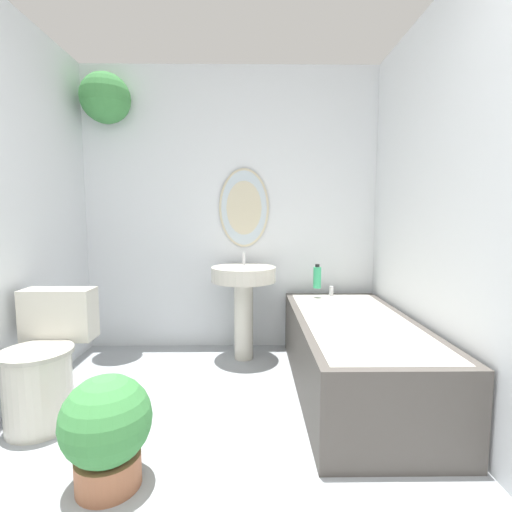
{
  "coord_description": "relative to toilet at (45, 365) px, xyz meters",
  "views": [
    {
      "loc": [
        0.18,
        -0.45,
        1.14
      ],
      "look_at": [
        0.2,
        1.71,
        0.91
      ],
      "focal_mm": 26.0,
      "sensor_mm": 36.0,
      "label": 1
    }
  ],
  "objects": [
    {
      "name": "toilet",
      "position": [
        0.0,
        0.0,
        0.0
      ],
      "size": [
        0.41,
        0.52,
        0.72
      ],
      "color": "beige",
      "rests_on": "ground_plane"
    },
    {
      "name": "bathtub",
      "position": [
        1.83,
        0.33,
        -0.06
      ],
      "size": [
        0.75,
        1.64,
        0.56
      ],
      "color": "#4C4742",
      "rests_on": "ground_plane"
    },
    {
      "name": "wall_right",
      "position": [
        2.25,
        -0.18,
        0.88
      ],
      "size": [
        0.06,
        2.88,
        2.4
      ],
      "color": "silver",
      "rests_on": "ground_plane"
    },
    {
      "name": "potted_plant",
      "position": [
        0.55,
        -0.53,
        -0.06
      ],
      "size": [
        0.38,
        0.38,
        0.48
      ],
      "color": "#9E6042",
      "rests_on": "ground_plane"
    },
    {
      "name": "shampoo_bottle",
      "position": [
        1.69,
        0.98,
        0.33
      ],
      "size": [
        0.06,
        0.06,
        0.2
      ],
      "color": "#38B275",
      "rests_on": "bathtub"
    },
    {
      "name": "wall_back",
      "position": [
        0.84,
        1.21,
        1.01
      ],
      "size": [
        2.6,
        0.39,
        2.4
      ],
      "color": "silver",
      "rests_on": "ground_plane"
    },
    {
      "name": "pedestal_sink",
      "position": [
        1.09,
        0.91,
        0.25
      ],
      "size": [
        0.51,
        0.51,
        0.85
      ],
      "color": "beige",
      "rests_on": "ground_plane"
    }
  ]
}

